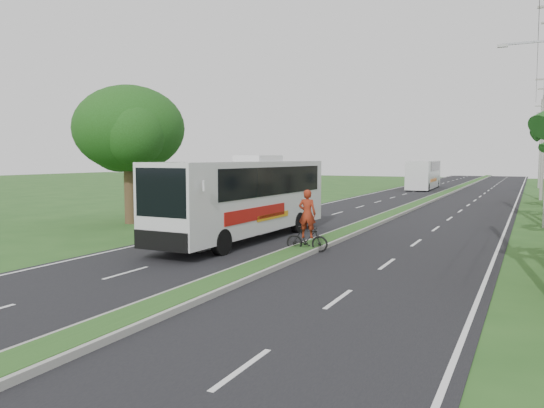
% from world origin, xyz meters
% --- Properties ---
extents(ground, '(180.00, 180.00, 0.00)m').
position_xyz_m(ground, '(0.00, 0.00, 0.00)').
color(ground, '#254E1C').
rests_on(ground, ground).
extents(road_asphalt, '(14.00, 160.00, 0.02)m').
position_xyz_m(road_asphalt, '(0.00, 20.00, 0.01)').
color(road_asphalt, black).
rests_on(road_asphalt, ground).
extents(median_strip, '(1.20, 160.00, 0.18)m').
position_xyz_m(median_strip, '(0.00, 20.00, 0.10)').
color(median_strip, gray).
rests_on(median_strip, ground).
extents(lane_edge_left, '(0.12, 160.00, 0.01)m').
position_xyz_m(lane_edge_left, '(-6.70, 20.00, 0.00)').
color(lane_edge_left, silver).
rests_on(lane_edge_left, ground).
extents(lane_edge_right, '(0.12, 160.00, 0.01)m').
position_xyz_m(lane_edge_right, '(6.70, 20.00, 0.00)').
color(lane_edge_right, silver).
rests_on(lane_edge_right, ground).
extents(shade_tree, '(6.30, 6.00, 7.54)m').
position_xyz_m(shade_tree, '(-12.11, 10.02, 5.03)').
color(shade_tree, '#473321').
rests_on(shade_tree, ground).
extents(utility_pole_c, '(1.60, 0.28, 11.00)m').
position_xyz_m(utility_pole_c, '(8.50, 38.00, 5.67)').
color(utility_pole_c, gray).
rests_on(utility_pole_c, ground).
extents(utility_pole_d, '(1.60, 0.28, 10.50)m').
position_xyz_m(utility_pole_d, '(8.50, 58.00, 5.42)').
color(utility_pole_d, gray).
rests_on(utility_pole_d, ground).
extents(coach_bus_main, '(2.67, 11.58, 3.73)m').
position_xyz_m(coach_bus_main, '(-3.42, 7.66, 2.05)').
color(coach_bus_main, silver).
rests_on(coach_bus_main, ground).
extents(coach_bus_far, '(2.94, 11.32, 3.27)m').
position_xyz_m(coach_bus_far, '(-3.49, 50.04, 1.85)').
color(coach_bus_far, silver).
rests_on(coach_bus_far, ground).
extents(motorcyclist, '(1.68, 0.68, 2.41)m').
position_xyz_m(motorcyclist, '(0.14, 6.02, 0.92)').
color(motorcyclist, black).
rests_on(motorcyclist, ground).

